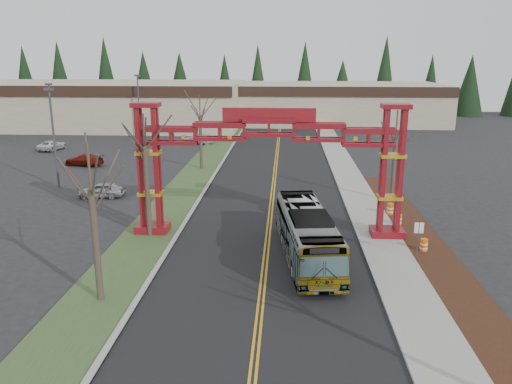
# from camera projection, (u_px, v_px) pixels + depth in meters

# --- Properties ---
(road) EXTENTS (12.00, 110.00, 0.02)m
(road) POSITION_uv_depth(u_px,v_px,m) (271.00, 205.00, 40.82)
(road) COLOR black
(road) RESTS_ON ground
(lane_line_left) EXTENTS (0.12, 100.00, 0.01)m
(lane_line_left) POSITION_uv_depth(u_px,v_px,m) (270.00, 205.00, 40.83)
(lane_line_left) COLOR gold
(lane_line_left) RESTS_ON road
(lane_line_right) EXTENTS (0.12, 100.00, 0.01)m
(lane_line_right) POSITION_uv_depth(u_px,v_px,m) (273.00, 205.00, 40.81)
(lane_line_right) COLOR gold
(lane_line_right) RESTS_ON road
(curb_right) EXTENTS (0.30, 110.00, 0.15)m
(curb_right) POSITION_uv_depth(u_px,v_px,m) (347.00, 206.00, 40.45)
(curb_right) COLOR #9E9D98
(curb_right) RESTS_ON ground
(sidewalk_right) EXTENTS (2.60, 110.00, 0.14)m
(sidewalk_right) POSITION_uv_depth(u_px,v_px,m) (365.00, 206.00, 40.36)
(sidewalk_right) COLOR gray
(sidewalk_right) RESTS_ON ground
(landscape_strip) EXTENTS (2.60, 50.00, 0.12)m
(landscape_strip) POSITION_uv_depth(u_px,v_px,m) (459.00, 291.00, 25.76)
(landscape_strip) COLOR black
(landscape_strip) RESTS_ON ground
(grass_median) EXTENTS (4.00, 110.00, 0.08)m
(grass_median) POSITION_uv_depth(u_px,v_px,m) (175.00, 203.00, 41.29)
(grass_median) COLOR #314B25
(grass_median) RESTS_ON ground
(curb_left) EXTENTS (0.30, 110.00, 0.15)m
(curb_left) POSITION_uv_depth(u_px,v_px,m) (197.00, 203.00, 41.17)
(curb_left) COLOR #9E9D98
(curb_left) RESTS_ON ground
(gateway_arch) EXTENTS (18.20, 1.60, 8.90)m
(gateway_arch) POSITION_uv_depth(u_px,v_px,m) (269.00, 148.00, 32.52)
(gateway_arch) COLOR #620C13
(gateway_arch) RESTS_ON ground
(retail_building_west) EXTENTS (46.00, 22.30, 7.50)m
(retail_building_west) POSITION_uv_depth(u_px,v_px,m) (108.00, 104.00, 86.83)
(retail_building_west) COLOR tan
(retail_building_west) RESTS_ON ground
(retail_building_east) EXTENTS (38.00, 20.30, 7.00)m
(retail_building_east) POSITION_uv_depth(u_px,v_px,m) (335.00, 103.00, 92.25)
(retail_building_east) COLOR tan
(retail_building_east) RESTS_ON ground
(conifer_treeline) EXTENTS (116.10, 5.60, 13.00)m
(conifer_treeline) POSITION_uv_depth(u_px,v_px,m) (283.00, 83.00, 103.65)
(conifer_treeline) COLOR black
(conifer_treeline) RESTS_ON ground
(transit_bus) EXTENTS (3.90, 11.21, 3.06)m
(transit_bus) POSITION_uv_depth(u_px,v_px,m) (307.00, 234.00, 29.69)
(transit_bus) COLOR #A3A5AA
(transit_bus) RESTS_ON ground
(silver_sedan) EXTENTS (1.87, 4.39, 1.41)m
(silver_sedan) POSITION_uv_depth(u_px,v_px,m) (297.00, 208.00, 37.64)
(silver_sedan) COLOR #A5A8AD
(silver_sedan) RESTS_ON ground
(parked_car_near_a) EXTENTS (3.98, 1.79, 1.33)m
(parked_car_near_a) POSITION_uv_depth(u_px,v_px,m) (101.00, 190.00, 42.96)
(parked_car_near_a) COLOR #B6B8BF
(parked_car_near_a) RESTS_ON ground
(parked_car_mid_a) EXTENTS (4.75, 2.88, 1.29)m
(parked_car_mid_a) POSITION_uv_depth(u_px,v_px,m) (84.00, 160.00, 55.56)
(parked_car_mid_a) COLOR maroon
(parked_car_mid_a) RESTS_ON ground
(parked_car_far_a) EXTENTS (4.10, 1.44, 1.35)m
(parked_car_far_a) POSITION_uv_depth(u_px,v_px,m) (199.00, 139.00, 69.31)
(parked_car_far_a) COLOR #9B9DA2
(parked_car_far_a) RESTS_ON ground
(parked_car_far_b) EXTENTS (2.67, 4.68, 1.23)m
(parked_car_far_b) POSITION_uv_depth(u_px,v_px,m) (52.00, 145.00, 64.90)
(parked_car_far_b) COLOR white
(parked_car_far_b) RESTS_ON ground
(bare_tree_median_near) EXTENTS (3.38, 3.38, 7.95)m
(bare_tree_median_near) POSITION_uv_depth(u_px,v_px,m) (91.00, 190.00, 23.43)
(bare_tree_median_near) COLOR #382D26
(bare_tree_median_near) RESTS_ON ground
(bare_tree_median_mid) EXTENTS (3.23, 3.23, 8.28)m
(bare_tree_median_mid) POSITION_uv_depth(u_px,v_px,m) (145.00, 147.00, 32.22)
(bare_tree_median_mid) COLOR #382D26
(bare_tree_median_mid) RESTS_ON ground
(bare_tree_median_far) EXTENTS (3.38, 3.38, 7.83)m
(bare_tree_median_far) POSITION_uv_depth(u_px,v_px,m) (200.00, 117.00, 52.65)
(bare_tree_median_far) COLOR #382D26
(bare_tree_median_far) RESTS_ON ground
(bare_tree_right_far) EXTENTS (3.32, 3.32, 7.62)m
(bare_tree_right_far) POSITION_uv_depth(u_px,v_px,m) (396.00, 138.00, 40.42)
(bare_tree_right_far) COLOR #382D26
(bare_tree_right_far) RESTS_ON ground
(light_pole_near) EXTENTS (0.79, 0.39, 9.08)m
(light_pole_near) POSITION_uv_depth(u_px,v_px,m) (53.00, 131.00, 45.12)
(light_pole_near) COLOR #3F3F44
(light_pole_near) RESTS_ON ground
(light_pole_mid) EXTENTS (0.76, 0.38, 8.71)m
(light_pole_mid) POSITION_uv_depth(u_px,v_px,m) (52.00, 114.00, 60.30)
(light_pole_mid) COLOR #3F3F44
(light_pole_mid) RESTS_ON ground
(light_pole_far) EXTENTS (0.80, 0.40, 9.23)m
(light_pole_far) POSITION_uv_depth(u_px,v_px,m) (139.00, 101.00, 74.14)
(light_pole_far) COLOR #3F3F44
(light_pole_far) RESTS_ON ground
(street_sign) EXTENTS (0.54, 0.06, 2.37)m
(street_sign) POSITION_uv_depth(u_px,v_px,m) (419.00, 233.00, 29.34)
(street_sign) COLOR #3F3F44
(street_sign) RESTS_ON ground
(barrel_south) EXTENTS (0.48, 0.48, 0.89)m
(barrel_south) POSITION_uv_depth(u_px,v_px,m) (424.00, 246.00, 30.87)
(barrel_south) COLOR #FF620E
(barrel_south) RESTS_ON ground
(barrel_mid) EXTENTS (0.49, 0.49, 0.90)m
(barrel_mid) POSITION_uv_depth(u_px,v_px,m) (398.00, 220.00, 35.66)
(barrel_mid) COLOR #FF620E
(barrel_mid) RESTS_ON ground
(barrel_north) EXTENTS (0.53, 0.53, 0.97)m
(barrel_north) POSITION_uv_depth(u_px,v_px,m) (390.00, 210.00, 38.00)
(barrel_north) COLOR #FF620E
(barrel_north) RESTS_ON ground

